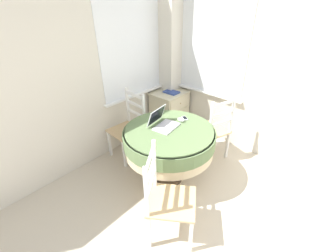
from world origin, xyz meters
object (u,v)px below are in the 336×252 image
(round_dining_table, at_px, (169,140))
(dining_chair_near_right_window, at_px, (213,130))
(corner_cabinet, at_px, (169,111))
(computer_mouse, at_px, (181,120))
(laptop, at_px, (163,123))
(cell_phone, at_px, (185,118))
(dining_chair_near_back_window, at_px, (129,128))
(book_on_cabinet, at_px, (171,92))
(dining_chair_camera_near, at_px, (167,199))

(round_dining_table, distance_m, dining_chair_near_right_window, 0.80)
(round_dining_table, bearing_deg, corner_cabinet, 40.44)
(computer_mouse, bearing_deg, laptop, 158.61)
(laptop, relative_size, cell_phone, 2.83)
(computer_mouse, relative_size, dining_chair_near_back_window, 0.10)
(computer_mouse, relative_size, cell_phone, 0.79)
(dining_chair_near_right_window, distance_m, corner_cabinet, 1.01)
(round_dining_table, bearing_deg, dining_chair_near_back_window, 88.01)
(round_dining_table, height_order, corner_cabinet, round_dining_table)
(laptop, distance_m, dining_chair_near_right_window, 0.87)
(laptop, bearing_deg, cell_phone, -13.55)
(round_dining_table, distance_m, laptop, 0.22)
(round_dining_table, relative_size, computer_mouse, 11.37)
(dining_chair_near_back_window, distance_m, dining_chair_near_right_window, 1.21)
(dining_chair_near_back_window, xyz_separation_m, corner_cabinet, (0.94, 0.04, -0.10))
(computer_mouse, distance_m, corner_cabinet, 1.16)
(cell_phone, height_order, book_on_cabinet, cell_phone)
(round_dining_table, distance_m, dining_chair_near_back_window, 0.80)
(computer_mouse, bearing_deg, book_on_cabinet, 46.54)
(computer_mouse, distance_m, dining_chair_camera_near, 1.05)
(round_dining_table, bearing_deg, computer_mouse, 4.18)
(dining_chair_near_back_window, height_order, dining_chair_camera_near, same)
(computer_mouse, bearing_deg, dining_chair_near_right_window, -18.64)
(dining_chair_near_right_window, xyz_separation_m, book_on_cabinet, (0.20, 0.94, 0.27))
(computer_mouse, height_order, dining_chair_near_back_window, dining_chair_near_back_window)
(computer_mouse, xyz_separation_m, corner_cabinet, (0.73, 0.81, -0.41))
(dining_chair_near_back_window, bearing_deg, laptop, -91.43)
(dining_chair_near_right_window, bearing_deg, corner_cabinet, 78.56)
(cell_phone, xyz_separation_m, dining_chair_near_back_window, (-0.31, 0.76, -0.29))
(laptop, height_order, computer_mouse, laptop)
(dining_chair_near_back_window, relative_size, dining_chair_near_right_window, 1.00)
(book_on_cabinet, bearing_deg, round_dining_table, -141.03)
(laptop, bearing_deg, round_dining_table, -95.44)
(corner_cabinet, bearing_deg, dining_chair_camera_near, -140.15)
(dining_chair_camera_near, xyz_separation_m, corner_cabinet, (1.58, 1.32, -0.10))
(dining_chair_near_right_window, distance_m, dining_chair_camera_near, 1.42)
(dining_chair_near_right_window, bearing_deg, dining_chair_camera_near, -166.39)
(laptop, distance_m, computer_mouse, 0.25)
(dining_chair_near_right_window, height_order, corner_cabinet, dining_chair_near_right_window)
(round_dining_table, height_order, computer_mouse, computer_mouse)
(laptop, distance_m, cell_phone, 0.34)
(dining_chair_near_back_window, height_order, dining_chair_near_right_window, same)
(computer_mouse, height_order, cell_phone, computer_mouse)
(book_on_cabinet, bearing_deg, dining_chair_near_right_window, -102.00)
(cell_phone, xyz_separation_m, corner_cabinet, (0.63, 0.80, -0.39))
(computer_mouse, relative_size, dining_chair_near_right_window, 0.10)
(dining_chair_near_right_window, bearing_deg, laptop, 160.50)
(laptop, relative_size, dining_chair_camera_near, 0.35)
(round_dining_table, bearing_deg, dining_chair_near_right_window, -11.73)
(laptop, xyz_separation_m, computer_mouse, (0.23, -0.09, -0.02))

